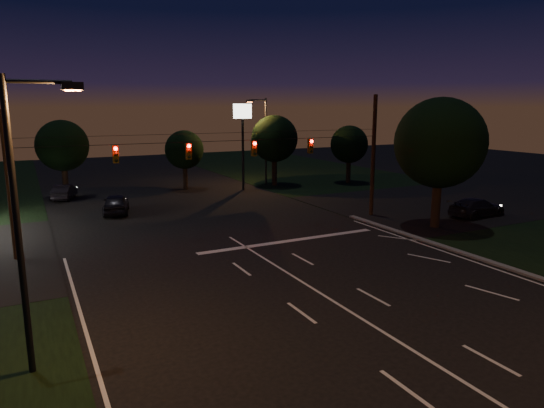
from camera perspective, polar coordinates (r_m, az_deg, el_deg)
ground at (r=19.37m, az=11.32°, el=-13.59°), size 140.00×140.00×0.00m
cross_street_right at (r=43.73m, az=18.96°, el=0.05°), size 20.00×16.00×0.02m
stop_bar at (r=29.94m, az=2.16°, el=-4.33°), size 12.00×0.50×0.01m
utility_pole_right at (r=37.69m, az=11.55°, el=-1.29°), size 0.30×0.30×9.00m
utility_pole_left at (r=29.77m, az=-27.82°, el=-5.79°), size 0.28×0.28×8.00m
signal_span at (r=30.80m, az=-5.86°, el=6.46°), size 24.00×0.40×1.56m
pole_sign_right at (r=47.68m, az=-3.47°, el=9.09°), size 1.80×0.30×8.40m
street_light_left at (r=15.89m, az=-27.02°, el=-0.25°), size 2.20×0.35×9.00m
street_light_right_far at (r=50.90m, az=-1.00°, el=8.13°), size 2.20×0.35×9.00m
tree_right_near at (r=34.35m, az=18.99°, el=6.70°), size 6.00×6.00×8.76m
tree_far_b at (r=47.99m, az=-23.42°, el=6.26°), size 4.60×4.60×6.98m
tree_far_c at (r=49.01m, az=-10.29°, el=6.25°), size 3.80×3.80×5.86m
tree_far_d at (r=50.50m, az=0.24°, el=7.63°), size 4.80×4.80×7.30m
tree_far_e at (r=53.04m, az=9.01°, el=6.90°), size 4.00×4.00×6.18m
car_oncoming_a at (r=39.26m, az=-17.89°, el=0.04°), size 2.79×4.82×1.54m
car_oncoming_b at (r=47.04m, az=-23.26°, el=1.33°), size 2.54×4.31×1.34m
car_cross at (r=39.43m, az=22.95°, el=-0.37°), size 4.97×2.28×1.41m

